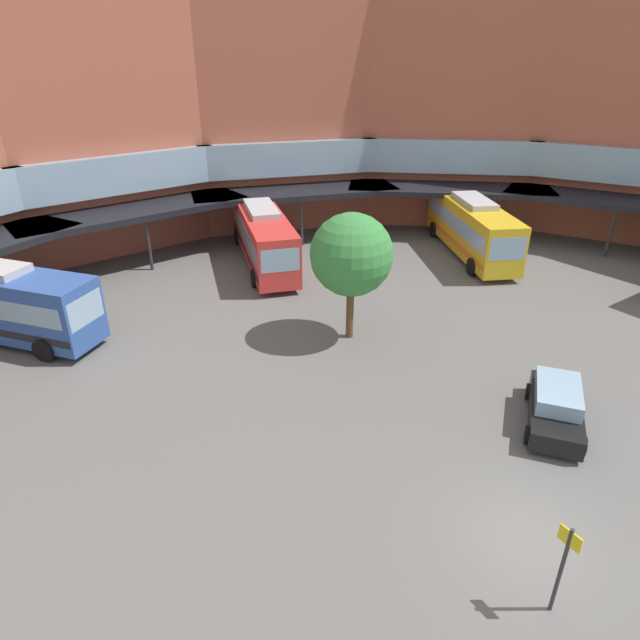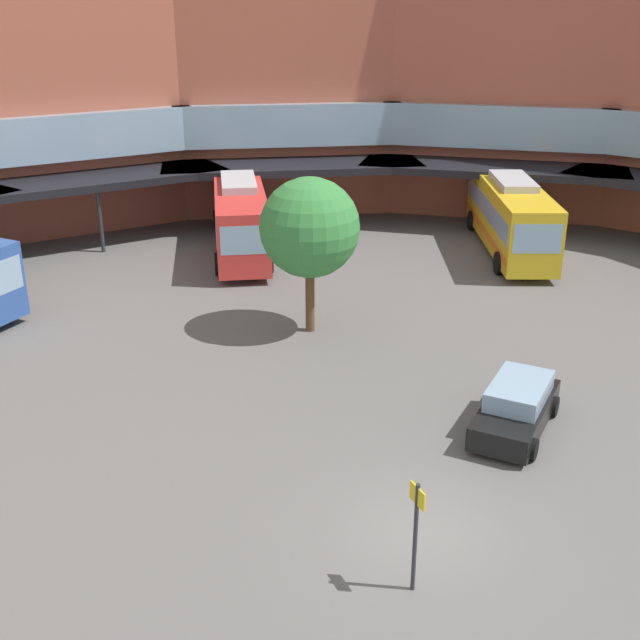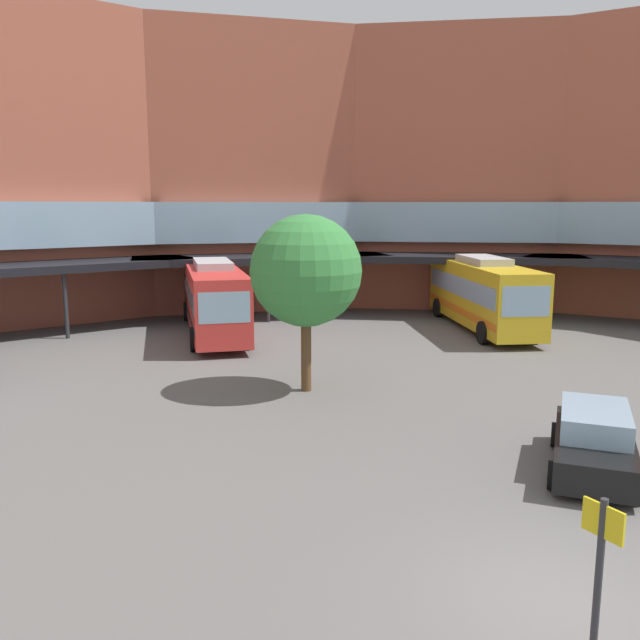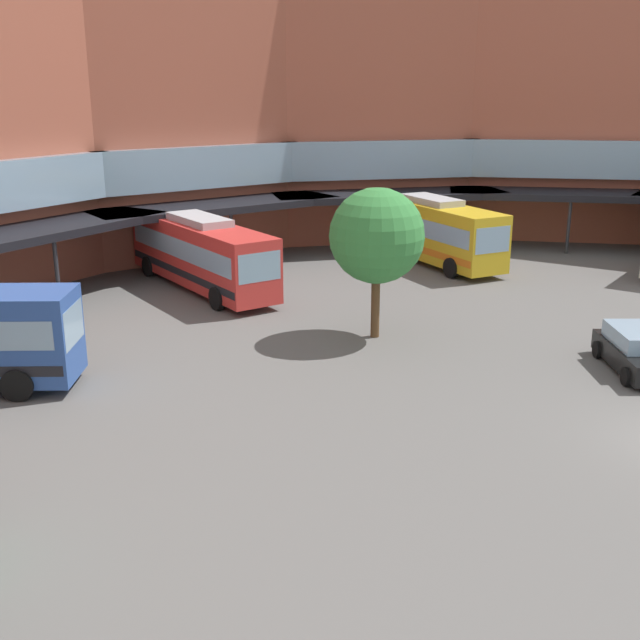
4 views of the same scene
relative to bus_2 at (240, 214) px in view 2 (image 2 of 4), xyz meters
name	(u,v)px [view 2 (image 2 of 4)]	position (x,y,z in m)	size (l,w,h in m)	color
ground_plane	(421,531)	(-1.59, -24.68, -1.90)	(117.50, 117.50, 0.00)	#605E5B
station_building	(217,99)	(-1.59, -3.09, 6.21)	(74.92, 39.28, 17.05)	#AD5942
bus_2	(240,214)	(0.00, 0.00, 0.00)	(4.87, 12.09, 3.75)	red
bus_4	(510,214)	(13.13, -4.81, 0.04)	(6.17, 11.47, 3.83)	gold
parked_car	(516,407)	(3.41, -21.02, -1.16)	(4.43, 4.34, 1.53)	black
plaza_tree	(310,228)	(-0.08, -11.54, 2.34)	(3.86, 3.86, 6.18)	brown
stop_sign_post	(416,527)	(-2.71, -26.53, -0.19)	(0.10, 0.60, 2.81)	#2D2D33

